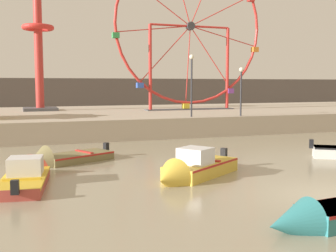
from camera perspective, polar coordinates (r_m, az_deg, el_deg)
The scene contains 10 objects.
ground_plane at distance 14.66m, azimuth 21.52°, elevation -8.87°, with size 240.00×240.00×0.00m, color gray.
quay_promenade at distance 36.01m, azimuth -4.46°, elevation 1.02°, with size 110.00×18.03×1.36m, color tan.
distant_town_skyline at distance 59.97m, azimuth -10.70°, elevation 4.23°, with size 140.00×3.00×4.40m, color #564C47.
motorboat_mustard_yellow at distance 16.10m, azimuth 3.14°, elevation -5.88°, with size 4.44×3.64×1.56m.
motorboat_faded_red at distance 16.52m, azimuth -18.45°, elevation -6.17°, with size 2.10×5.00×1.49m.
motorboat_olive_wood at distance 19.72m, azimuth -14.40°, elevation -4.38°, with size 4.30×3.10×1.45m.
ferris_wheel_red_frame at distance 37.48m, azimuth 3.03°, elevation 13.01°, with size 13.62×1.20×13.98m.
drop_tower_red_tower at distance 37.65m, azimuth -17.10°, elevation 10.14°, with size 2.80×2.80×11.62m.
promenade_lamp_near at distance 30.11m, azimuth 9.86°, elevation 5.67°, with size 0.32×0.32×3.40m.
promenade_lamp_far at distance 28.92m, azimuth 3.21°, elevation 6.68°, with size 0.32×0.32×4.23m.
Camera 1 is at (-9.46, -10.62, 3.57)m, focal length 45.09 mm.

